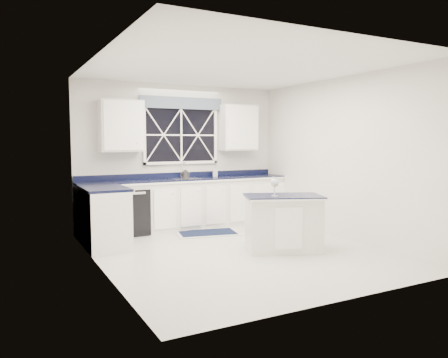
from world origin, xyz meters
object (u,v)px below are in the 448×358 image
island (283,223)px  dishwasher (129,211)px  soap_bottle (215,172)px  faucet (183,169)px  wine_glass (275,183)px  kettle (185,174)px

island → dishwasher: bearing=149.7°
dishwasher → soap_bottle: soap_bottle is taller
faucet → wine_glass: bearing=-79.6°
faucet → wine_glass: (0.45, -2.43, -0.07)m
island → kettle: size_ratio=5.45×
kettle → island: bearing=-90.7°
wine_glass → island: bearing=10.0°
island → soap_bottle: soap_bottle is taller
kettle → dishwasher: bearing=165.3°
kettle → soap_bottle: soap_bottle is taller
dishwasher → wine_glass: bearing=-55.3°
dishwasher → soap_bottle: bearing=5.1°
faucet → island: (0.63, -2.40, -0.68)m
island → wine_glass: (-0.18, -0.03, 0.61)m
faucet → soap_bottle: (0.67, -0.04, -0.06)m
faucet → soap_bottle: faucet is taller
kettle → soap_bottle: size_ratio=1.20×
island → faucet: bearing=126.3°
island → soap_bottle: 2.44m
island → kettle: bearing=127.5°
faucet → island: faucet is taller
island → kettle: kettle is taller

